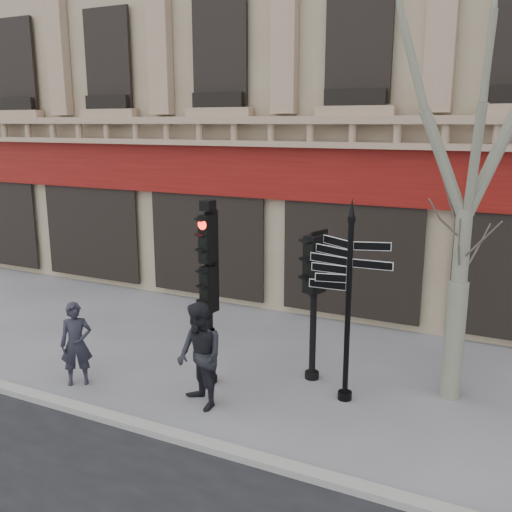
% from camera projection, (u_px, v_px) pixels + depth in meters
% --- Properties ---
extents(ground, '(80.00, 80.00, 0.00)m').
position_uv_depth(ground, '(262.00, 411.00, 9.70)').
color(ground, slate).
rests_on(ground, ground).
extents(kerb, '(80.00, 0.25, 0.12)m').
position_uv_depth(kerb, '(221.00, 449.00, 8.46)').
color(kerb, gray).
rests_on(kerb, ground).
extents(fingerpost, '(1.67, 1.67, 3.60)m').
position_uv_depth(fingerpost, '(350.00, 267.00, 9.58)').
color(fingerpost, black).
rests_on(fingerpost, ground).
extents(traffic_signal_main, '(0.41, 0.31, 3.46)m').
position_uv_depth(traffic_signal_main, '(209.00, 270.00, 10.31)').
color(traffic_signal_main, black).
rests_on(traffic_signal_main, ground).
extents(traffic_signal_secondary, '(0.55, 0.46, 2.81)m').
position_uv_depth(traffic_signal_secondary, '(314.00, 280.00, 10.51)').
color(traffic_signal_secondary, black).
rests_on(traffic_signal_secondary, ground).
extents(plane_tree, '(3.10, 3.10, 8.24)m').
position_uv_depth(plane_tree, '(478.00, 58.00, 8.92)').
color(plane_tree, gray).
rests_on(plane_tree, ground).
extents(pedestrian_a, '(0.69, 0.66, 1.59)m').
position_uv_depth(pedestrian_a, '(76.00, 344.00, 10.56)').
color(pedestrian_a, '#20202B').
rests_on(pedestrian_a, ground).
extents(pedestrian_b, '(1.14, 1.08, 1.86)m').
position_uv_depth(pedestrian_b, '(200.00, 356.00, 9.67)').
color(pedestrian_b, black).
rests_on(pedestrian_b, ground).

